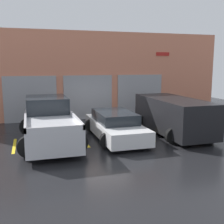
% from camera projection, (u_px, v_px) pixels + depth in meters
% --- Properties ---
extents(ground_plane, '(28.00, 28.00, 0.00)m').
position_uv_depth(ground_plane, '(104.00, 129.00, 14.28)').
color(ground_plane, black).
extents(shophouse_building, '(16.90, 0.68, 5.19)m').
position_uv_depth(shophouse_building, '(90.00, 76.00, 16.96)').
color(shophouse_building, '#D17A5B').
rests_on(shophouse_building, ground).
extents(pickup_truck, '(2.52, 5.35, 1.79)m').
position_uv_depth(pickup_truck, '(49.00, 122.00, 11.91)').
color(pickup_truck, silver).
rests_on(pickup_truck, ground).
extents(sedan_white, '(2.16, 4.61, 1.18)m').
position_uv_depth(sedan_white, '(115.00, 126.00, 12.48)').
color(sedan_white, white).
rests_on(sedan_white, ground).
extents(sedan_side, '(2.31, 4.94, 1.68)m').
position_uv_depth(sedan_side, '(173.00, 115.00, 13.21)').
color(sedan_side, black).
rests_on(sedan_side, ground).
extents(parking_stripe_far_left, '(0.12, 2.20, 0.01)m').
position_uv_depth(parking_stripe_far_left, '(14.00, 146.00, 11.33)').
color(parking_stripe_far_left, gold).
rests_on(parking_stripe_far_left, ground).
extents(parking_stripe_left, '(0.12, 2.20, 0.01)m').
position_uv_depth(parking_stripe_left, '(84.00, 140.00, 12.14)').
color(parking_stripe_left, gold).
rests_on(parking_stripe_left, ground).
extents(parking_stripe_centre, '(0.12, 2.20, 0.01)m').
position_uv_depth(parking_stripe_centre, '(145.00, 136.00, 12.95)').
color(parking_stripe_centre, gold).
rests_on(parking_stripe_centre, ground).
extents(parking_stripe_right, '(0.12, 2.20, 0.01)m').
position_uv_depth(parking_stripe_right, '(198.00, 131.00, 13.76)').
color(parking_stripe_right, gold).
rests_on(parking_stripe_right, ground).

